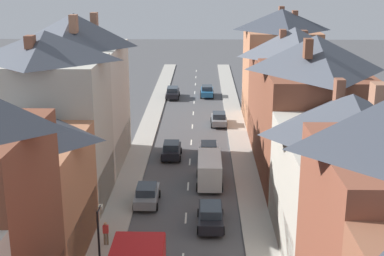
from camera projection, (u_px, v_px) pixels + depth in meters
pavement_left at (139, 154)px, 52.79m from camera, size 2.20×104.00×0.14m
pavement_right at (242, 155)px, 52.58m from camera, size 2.20×104.00×0.14m
centre_line_dashes at (190, 162)px, 50.79m from camera, size 0.14×97.80×0.01m
terrace_row_right at (339, 151)px, 35.05m from camera, size 8.00×68.29×13.46m
car_near_silver at (173, 92)px, 76.00m from camera, size 1.90×4.56×1.61m
car_parked_left_a at (172, 150)px, 51.67m from camera, size 1.90×3.89×1.62m
car_mid_black at (147, 195)px, 41.39m from camera, size 1.90×3.93×1.60m
car_parked_left_b at (209, 150)px, 51.52m from camera, size 1.90×4.38×1.59m
car_mid_white at (211, 215)px, 37.86m from camera, size 1.90×4.47×1.65m
car_far_grey at (219, 119)px, 62.54m from camera, size 1.90×3.85×1.58m
car_parked_right_b at (207, 91)px, 76.83m from camera, size 1.90×4.19×1.62m
delivery_van at (209, 169)px, 45.13m from camera, size 2.20×5.20×2.41m
pedestrian_mid_right at (106, 232)px, 34.97m from camera, size 0.36×0.22×1.61m
street_lamp at (100, 249)px, 28.46m from camera, size 0.20×1.12×5.50m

